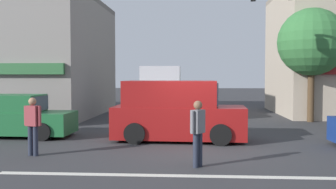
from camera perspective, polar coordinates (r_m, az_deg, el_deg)
name	(u,v)px	position (r m, az deg, el deg)	size (l,w,h in m)	color
ground_plane	(192,148)	(12.59, 3.44, -7.75)	(120.00, 120.00, 0.00)	#333335
lane_marking_stripe	(191,176)	(9.17, 3.30, -11.71)	(9.00, 0.24, 0.01)	silver
building_left_block	(6,57)	(24.80, -22.43, 5.01)	(10.84, 10.19, 6.72)	gray
street_tree	(312,42)	(20.74, 20.13, 7.13)	(3.33, 3.33, 5.62)	#4C3823
utility_pole_near_left	(35,44)	(19.33, -18.73, 7.02)	(1.40, 0.22, 7.26)	brown
van_crossing_center	(177,112)	(13.87, 1.24, -2.58)	(4.67, 2.18, 2.11)	maroon
box_truck_crossing_rightbound	(162,95)	(20.61, -0.87, -0.14)	(2.33, 5.64, 2.75)	silver
sedan_parked_curbside	(17,118)	(15.78, -21.02, -3.19)	(4.12, 1.92, 1.58)	#1E6033
pedestrian_mid_crossing	(33,123)	(11.86, -19.04, -3.90)	(0.55, 0.31, 1.67)	#232838
pedestrian_far_side	(198,129)	(9.88, 4.35, -5.07)	(0.38, 0.49, 1.67)	#232838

